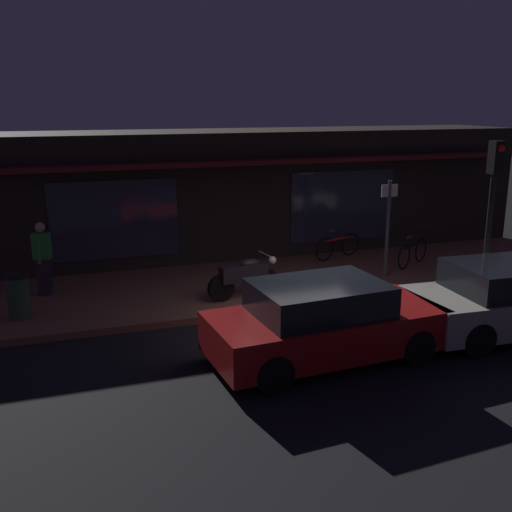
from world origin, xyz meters
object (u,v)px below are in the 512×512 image
(parked_car_near, at_px, (324,322))
(sign_post, at_px, (388,223))
(motorcycle, at_px, (245,276))
(trash_bin, at_px, (18,295))
(bicycle_parked, at_px, (413,252))
(traffic_light_pole, at_px, (492,194))
(bicycle_extra, at_px, (338,246))
(person_photographer, at_px, (43,257))

(parked_car_near, bearing_deg, sign_post, 47.42)
(motorcycle, relative_size, trash_bin, 1.83)
(bicycle_parked, height_order, traffic_light_pole, traffic_light_pole)
(bicycle_extra, relative_size, sign_post, 0.66)
(person_photographer, xyz_separation_m, trash_bin, (-0.49, -1.39, -0.41))
(bicycle_parked, bearing_deg, traffic_light_pole, -89.80)
(motorcycle, height_order, person_photographer, person_photographer)
(bicycle_extra, distance_m, trash_bin, 8.50)
(traffic_light_pole, bearing_deg, trash_bin, 168.84)
(parked_car_near, bearing_deg, trash_bin, 145.18)
(parked_car_near, bearing_deg, traffic_light_pole, 19.01)
(sign_post, bearing_deg, bicycle_extra, 100.58)
(bicycle_extra, relative_size, trash_bin, 1.71)
(motorcycle, distance_m, trash_bin, 4.72)
(bicycle_extra, height_order, parked_car_near, parked_car_near)
(bicycle_parked, height_order, bicycle_extra, same)
(bicycle_parked, xyz_separation_m, traffic_light_pole, (0.01, -2.79, 1.97))
(bicycle_extra, bearing_deg, trash_bin, -165.00)
(bicycle_extra, height_order, traffic_light_pole, traffic_light_pole)
(bicycle_parked, relative_size, traffic_light_pole, 0.40)
(person_photographer, bearing_deg, parked_car_near, -47.01)
(trash_bin, height_order, parked_car_near, parked_car_near)
(sign_post, bearing_deg, motorcycle, -172.57)
(trash_bin, relative_size, traffic_light_pole, 0.26)
(trash_bin, distance_m, traffic_light_pole, 10.13)
(motorcycle, relative_size, sign_post, 0.71)
(trash_bin, relative_size, parked_car_near, 0.22)
(motorcycle, xyz_separation_m, person_photographer, (-4.22, 1.64, 0.38))
(trash_bin, bearing_deg, person_photographer, 70.50)
(sign_post, bearing_deg, bicycle_parked, 27.34)
(parked_car_near, bearing_deg, bicycle_parked, 43.33)
(person_photographer, bearing_deg, bicycle_extra, 5.99)
(bicycle_extra, relative_size, person_photographer, 0.95)
(motorcycle, height_order, parked_car_near, parked_car_near)
(sign_post, distance_m, traffic_light_pole, 2.67)
(motorcycle, relative_size, bicycle_extra, 1.07)
(motorcycle, xyz_separation_m, sign_post, (3.86, 0.50, 0.86))
(bicycle_extra, bearing_deg, motorcycle, -144.95)
(sign_post, relative_size, trash_bin, 2.58)
(bicycle_extra, xyz_separation_m, traffic_light_pole, (1.56, -4.13, 1.97))
(sign_post, relative_size, parked_car_near, 0.57)
(trash_bin, bearing_deg, bicycle_parked, 5.07)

